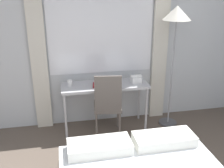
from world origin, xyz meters
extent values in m
cube|color=silver|center=(0.00, 3.08, 1.35)|extent=(5.66, 0.05, 2.70)
cube|color=white|center=(-0.06, 3.05, 1.60)|extent=(1.61, 0.01, 1.50)
cube|color=beige|center=(-1.00, 3.01, 1.30)|extent=(0.24, 0.06, 2.60)
cube|color=beige|center=(0.89, 3.01, 1.30)|extent=(0.24, 0.06, 2.60)
cube|color=#B2B2B7|center=(-0.06, 2.76, 0.73)|extent=(1.31, 0.47, 0.04)
cylinder|color=#B2B2B7|center=(-0.67, 2.57, 0.35)|extent=(0.04, 0.04, 0.71)
cylinder|color=#B2B2B7|center=(0.56, 2.57, 0.35)|extent=(0.04, 0.04, 0.71)
cylinder|color=#B2B2B7|center=(-0.67, 2.96, 0.35)|extent=(0.04, 0.04, 0.71)
cylinder|color=#B2B2B7|center=(0.56, 2.96, 0.35)|extent=(0.04, 0.04, 0.71)
cube|color=#59514C|center=(-0.04, 2.60, 0.45)|extent=(0.45, 0.45, 0.05)
cube|color=#59514C|center=(-0.07, 2.42, 0.74)|extent=(0.38, 0.09, 0.52)
cylinder|color=#59514C|center=(-0.23, 2.45, 0.21)|extent=(0.03, 0.03, 0.43)
cylinder|color=#59514C|center=(0.10, 2.40, 0.21)|extent=(0.03, 0.03, 0.43)
cylinder|color=#59514C|center=(-0.19, 2.79, 0.21)|extent=(0.03, 0.03, 0.43)
cylinder|color=#59514C|center=(0.15, 2.74, 0.21)|extent=(0.03, 0.03, 0.43)
cube|color=silver|center=(-0.33, 1.56, 0.47)|extent=(0.71, 0.32, 0.12)
cube|color=silver|center=(0.44, 1.56, 0.47)|extent=(0.71, 0.32, 0.12)
cylinder|color=#4C4C51|center=(0.99, 2.69, 0.01)|extent=(0.29, 0.29, 0.03)
cylinder|color=gray|center=(0.99, 2.69, 0.86)|extent=(0.02, 0.02, 1.66)
cone|color=silver|center=(0.99, 2.69, 1.79)|extent=(0.41, 0.41, 0.20)
cube|color=white|center=(0.43, 2.76, 0.79)|extent=(0.15, 0.16, 0.09)
cube|color=white|center=(0.43, 2.76, 0.85)|extent=(0.17, 0.05, 0.02)
cube|color=maroon|center=(-0.11, 2.71, 0.76)|extent=(0.28, 0.22, 0.02)
cube|color=white|center=(-0.11, 2.71, 0.77)|extent=(0.27, 0.21, 0.01)
cylinder|color=white|center=(-0.57, 2.80, 0.79)|extent=(0.07, 0.07, 0.09)
camera|label=1|loc=(-0.68, -0.89, 2.16)|focal=42.00mm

